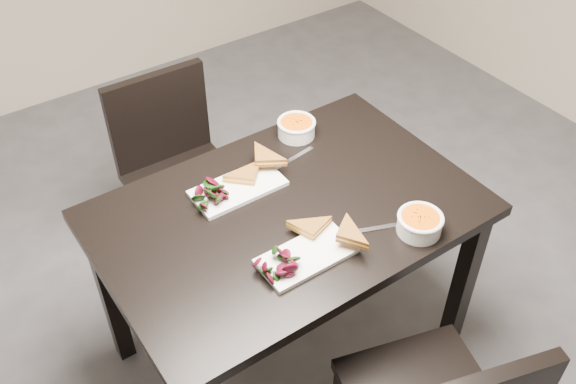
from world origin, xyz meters
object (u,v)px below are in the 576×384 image
object	(u,v)px
plate_far	(238,188)
table	(288,230)
chair_far	(176,164)
soup_bowl_far	(296,127)
soup_bowl_near	(420,223)
plate_near	(307,256)

from	to	relation	value
plate_far	table	bearing A→B (deg)	-63.10
chair_far	soup_bowl_far	xyz separation A→B (m)	(0.32, -0.41, 0.30)
soup_bowl_near	plate_far	bearing A→B (deg)	126.81
chair_far	soup_bowl_near	xyz separation A→B (m)	(0.34, -1.02, 0.30)
table	soup_bowl_far	bearing A→B (deg)	50.98
chair_far	plate_near	xyz separation A→B (m)	(-0.01, -0.92, 0.27)
table	chair_far	xyz separation A→B (m)	(-0.07, 0.71, -0.17)
table	chair_far	bearing A→B (deg)	95.49
chair_far	soup_bowl_near	size ratio (longest dim) A/B	5.99
soup_bowl_far	table	bearing A→B (deg)	-129.02
soup_bowl_near	plate_far	distance (m)	0.60
plate_near	soup_bowl_near	xyz separation A→B (m)	(0.35, -0.11, 0.03)
chair_far	plate_near	world-z (taller)	chair_far
soup_bowl_far	soup_bowl_near	bearing A→B (deg)	-87.60
table	plate_far	xyz separation A→B (m)	(-0.08, 0.17, 0.11)
chair_far	soup_bowl_near	distance (m)	1.12
table	soup_bowl_near	distance (m)	0.43
soup_bowl_near	plate_far	world-z (taller)	soup_bowl_near
chair_far	plate_far	size ratio (longest dim) A/B	2.79
soup_bowl_near	plate_far	size ratio (longest dim) A/B	0.47
plate_far	soup_bowl_far	bearing A→B (deg)	22.51
table	plate_far	bearing A→B (deg)	116.90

